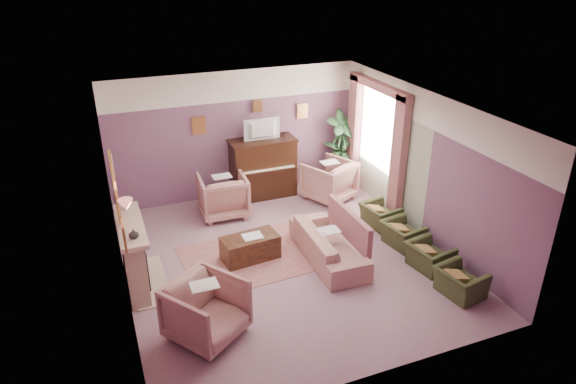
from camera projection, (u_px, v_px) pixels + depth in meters
name	position (u px, v px, depth m)	size (l,w,h in m)	color
floor	(286.00, 259.00, 9.23)	(5.50, 6.00, 0.01)	gray
ceiling	(286.00, 108.00, 8.03)	(5.50, 6.00, 0.01)	white
wall_back	(236.00, 135.00, 11.15)	(5.50, 0.02, 2.80)	#604666
wall_front	(378.00, 288.00, 6.11)	(5.50, 0.02, 2.80)	#604666
wall_left	(116.00, 217.00, 7.71)	(0.02, 6.00, 2.80)	#604666
wall_right	(423.00, 166.00, 9.55)	(0.02, 6.00, 2.80)	#604666
picture_rail_band	(234.00, 86.00, 10.68)	(5.50, 0.01, 0.65)	white
stripe_panel	(385.00, 158.00, 10.77)	(0.01, 3.00, 2.15)	#A9B498
fireplace_surround	(133.00, 256.00, 8.30)	(0.30, 1.40, 1.10)	#C8AF90
fireplace_inset	(140.00, 263.00, 8.40)	(0.18, 0.72, 0.68)	black
fire_ember	(144.00, 272.00, 8.49)	(0.06, 0.54, 0.10)	#FF4E36
mantel_shelf	(130.00, 225.00, 8.07)	(0.40, 1.55, 0.07)	#C8AF90
hearth	(149.00, 281.00, 8.60)	(0.55, 1.50, 0.02)	#C8AF90
mirror_frame	(115.00, 187.00, 7.73)	(0.04, 0.72, 1.20)	#D5964C
mirror_glass	(116.00, 187.00, 7.74)	(0.01, 0.60, 1.06)	white
sconce_shade	(126.00, 205.00, 6.80)	(0.20, 0.20, 0.16)	#D77266
piano	(263.00, 169.00, 11.37)	(1.40, 0.60, 1.30)	black
piano_keyshelf	(268.00, 172.00, 11.05)	(1.30, 0.12, 0.06)	black
piano_keys	(268.00, 170.00, 11.03)	(1.20, 0.08, 0.02)	#FFF3CD
piano_top	(262.00, 141.00, 11.09)	(1.45, 0.65, 0.04)	black
television	(263.00, 128.00, 10.92)	(0.80, 0.12, 0.48)	black
print_back_left	(199.00, 125.00, 10.71)	(0.30, 0.03, 0.38)	#D5964C
print_back_right	(302.00, 111.00, 11.47)	(0.26, 0.03, 0.34)	#D5964C
print_back_mid	(258.00, 106.00, 11.03)	(0.22, 0.03, 0.26)	#D5964C
print_left_wall	(124.00, 236.00, 6.58)	(0.03, 0.28, 0.36)	#D5964C
window_blind	(379.00, 127.00, 10.70)	(0.03, 1.40, 1.80)	silver
curtain_left	(398.00, 160.00, 10.07)	(0.16, 0.34, 2.60)	#99595C
curtain_right	(354.00, 132.00, 11.62)	(0.16, 0.34, 2.60)	#99595C
pelmet	(379.00, 86.00, 10.31)	(0.16, 2.20, 0.16)	#99595C
mantel_plant	(126.00, 201.00, 8.46)	(0.16, 0.16, 0.28)	#2C5A2F
mantel_vase	(134.00, 234.00, 7.60)	(0.16, 0.16, 0.16)	white
area_rug	(254.00, 256.00, 9.31)	(2.50, 1.80, 0.01)	#A6625D
coffee_table	(250.00, 248.00, 9.16)	(1.00, 0.50, 0.45)	#402415
table_paper	(252.00, 236.00, 9.08)	(0.35, 0.28, 0.01)	white
sofa	(328.00, 239.00, 9.10)	(0.66, 1.98, 0.80)	tan
sofa_throw	(349.00, 225.00, 9.15)	(0.10, 1.50, 0.55)	#99595C
floral_armchair_left	(223.00, 193.00, 10.59)	(0.94, 0.94, 0.98)	tan
floral_armchair_right	(329.00, 178.00, 11.28)	(0.94, 0.94, 0.98)	tan
floral_armchair_front	(206.00, 308.00, 7.20)	(0.94, 0.94, 0.98)	tan
olive_chair_a	(460.00, 278.00, 8.16)	(0.50, 0.72, 0.62)	#3B4323
olive_chair_b	(430.00, 253.00, 8.85)	(0.50, 0.72, 0.62)	#3B4323
olive_chair_c	(403.00, 231.00, 9.54)	(0.50, 0.72, 0.62)	#3B4323
olive_chair_d	(380.00, 212.00, 10.23)	(0.50, 0.72, 0.62)	#3B4323
side_table	(336.00, 170.00, 12.06)	(0.52, 0.52, 0.70)	white
side_plant_big	(337.00, 149.00, 11.84)	(0.30, 0.30, 0.34)	#2C5A2F
side_plant_small	(344.00, 151.00, 11.81)	(0.16, 0.16, 0.28)	#2C5A2F
palm_pot	(339.00, 177.00, 12.17)	(0.34, 0.34, 0.34)	#A47048
palm_plant	(341.00, 141.00, 11.79)	(0.76, 0.76, 1.44)	#2C5A2F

